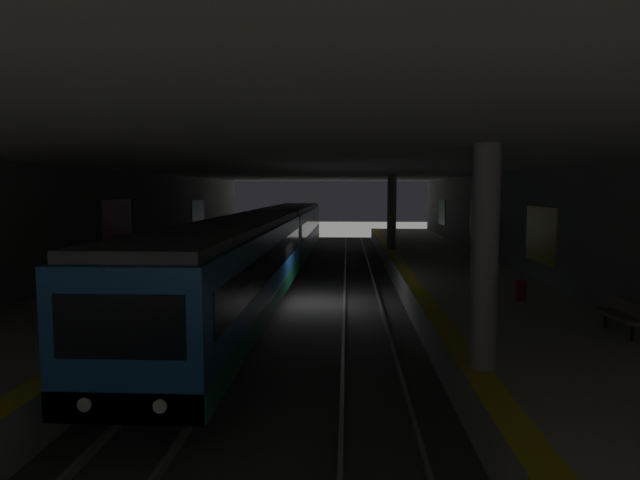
{
  "coord_description": "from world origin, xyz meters",
  "views": [
    {
      "loc": [
        -22.26,
        -1.58,
        4.67
      ],
      "look_at": [
        10.39,
        0.05,
        1.71
      ],
      "focal_mm": 30.63,
      "sensor_mm": 36.0,
      "label": 1
    }
  ],
  "objects_px": {
    "bench_left_mid": "(622,314)",
    "bench_left_far": "(482,251)",
    "pillar_far": "(392,212)",
    "person_waiting_near": "(482,269)",
    "person_walking_mid": "(117,252)",
    "suitcase_rolling": "(521,291)",
    "metro_train": "(273,243)",
    "pillar_near": "(484,257)",
    "bench_right_mid": "(119,261)"
  },
  "relations": [
    {
      "from": "bench_left_mid",
      "to": "bench_left_far",
      "type": "bearing_deg",
      "value": 0.0
    },
    {
      "from": "pillar_far",
      "to": "person_waiting_near",
      "type": "relative_size",
      "value": 2.8
    },
    {
      "from": "pillar_far",
      "to": "person_walking_mid",
      "type": "bearing_deg",
      "value": 131.36
    },
    {
      "from": "bench_left_far",
      "to": "suitcase_rolling",
      "type": "bearing_deg",
      "value": 173.21
    },
    {
      "from": "metro_train",
      "to": "suitcase_rolling",
      "type": "bearing_deg",
      "value": -134.3
    },
    {
      "from": "bench_left_mid",
      "to": "person_waiting_near",
      "type": "xyz_separation_m",
      "value": [
        5.39,
        2.19,
        0.35
      ]
    },
    {
      "from": "pillar_near",
      "to": "bench_right_mid",
      "type": "xyz_separation_m",
      "value": [
        12.49,
        12.88,
        -1.75
      ]
    },
    {
      "from": "person_walking_mid",
      "to": "pillar_far",
      "type": "bearing_deg",
      "value": -48.64
    },
    {
      "from": "person_waiting_near",
      "to": "pillar_far",
      "type": "bearing_deg",
      "value": 7.63
    },
    {
      "from": "metro_train",
      "to": "bench_left_mid",
      "type": "height_order",
      "value": "metro_train"
    },
    {
      "from": "suitcase_rolling",
      "to": "person_walking_mid",
      "type": "bearing_deg",
      "value": 72.74
    },
    {
      "from": "suitcase_rolling",
      "to": "bench_right_mid",
      "type": "bearing_deg",
      "value": 70.95
    },
    {
      "from": "pillar_far",
      "to": "metro_train",
      "type": "xyz_separation_m",
      "value": [
        -6.76,
        6.55,
        -1.3
      ]
    },
    {
      "from": "person_walking_mid",
      "to": "suitcase_rolling",
      "type": "bearing_deg",
      "value": -107.26
    },
    {
      "from": "metro_train",
      "to": "bench_right_mid",
      "type": "relative_size",
      "value": 21.97
    },
    {
      "from": "pillar_near",
      "to": "bench_left_mid",
      "type": "xyz_separation_m",
      "value": [
        2.83,
        -4.18,
        -1.75
      ]
    },
    {
      "from": "bench_right_mid",
      "to": "person_waiting_near",
      "type": "height_order",
      "value": "person_waiting_near"
    },
    {
      "from": "bench_right_mid",
      "to": "suitcase_rolling",
      "type": "xyz_separation_m",
      "value": [
        -5.47,
        -15.85,
        -0.2
      ]
    },
    {
      "from": "pillar_near",
      "to": "pillar_far",
      "type": "distance_m",
      "value": 23.06
    },
    {
      "from": "suitcase_rolling",
      "to": "person_waiting_near",
      "type": "bearing_deg",
      "value": 39.05
    },
    {
      "from": "person_waiting_near",
      "to": "person_walking_mid",
      "type": "distance_m",
      "value": 15.14
    },
    {
      "from": "pillar_near",
      "to": "metro_train",
      "type": "distance_m",
      "value": 17.62
    },
    {
      "from": "bench_right_mid",
      "to": "person_waiting_near",
      "type": "xyz_separation_m",
      "value": [
        -4.27,
        -14.87,
        0.35
      ]
    },
    {
      "from": "person_waiting_near",
      "to": "bench_left_far",
      "type": "bearing_deg",
      "value": -13.66
    },
    {
      "from": "pillar_near",
      "to": "metro_train",
      "type": "height_order",
      "value": "pillar_near"
    },
    {
      "from": "bench_left_far",
      "to": "suitcase_rolling",
      "type": "height_order",
      "value": "suitcase_rolling"
    },
    {
      "from": "suitcase_rolling",
      "to": "pillar_far",
      "type": "bearing_deg",
      "value": 10.47
    },
    {
      "from": "bench_left_mid",
      "to": "metro_train",
      "type": "bearing_deg",
      "value": 38.54
    },
    {
      "from": "pillar_near",
      "to": "bench_left_far",
      "type": "bearing_deg",
      "value": -13.64
    },
    {
      "from": "pillar_far",
      "to": "bench_left_far",
      "type": "relative_size",
      "value": 2.68
    },
    {
      "from": "person_walking_mid",
      "to": "metro_train",
      "type": "bearing_deg",
      "value": -54.31
    },
    {
      "from": "bench_right_mid",
      "to": "person_waiting_near",
      "type": "relative_size",
      "value": 1.05
    },
    {
      "from": "bench_left_far",
      "to": "person_waiting_near",
      "type": "xyz_separation_m",
      "value": [
        -9.03,
        2.19,
        0.35
      ]
    },
    {
      "from": "bench_left_mid",
      "to": "suitcase_rolling",
      "type": "height_order",
      "value": "suitcase_rolling"
    },
    {
      "from": "pillar_near",
      "to": "pillar_far",
      "type": "xyz_separation_m",
      "value": [
        23.06,
        0.0,
        0.0
      ]
    },
    {
      "from": "person_walking_mid",
      "to": "suitcase_rolling",
      "type": "relative_size",
      "value": 1.84
    },
    {
      "from": "bench_left_mid",
      "to": "suitcase_rolling",
      "type": "xyz_separation_m",
      "value": [
        4.19,
        1.22,
        -0.2
      ]
    },
    {
      "from": "bench_left_mid",
      "to": "bench_left_far",
      "type": "relative_size",
      "value": 1.0
    },
    {
      "from": "person_waiting_near",
      "to": "person_walking_mid",
      "type": "bearing_deg",
      "value": 76.0
    },
    {
      "from": "pillar_near",
      "to": "bench_left_far",
      "type": "distance_m",
      "value": 17.84
    },
    {
      "from": "bench_right_mid",
      "to": "person_walking_mid",
      "type": "distance_m",
      "value": 0.77
    },
    {
      "from": "metro_train",
      "to": "bench_left_far",
      "type": "bearing_deg",
      "value": -84.95
    },
    {
      "from": "bench_left_far",
      "to": "person_walking_mid",
      "type": "bearing_deg",
      "value": 107.64
    },
    {
      "from": "bench_right_mid",
      "to": "bench_left_mid",
      "type": "bearing_deg",
      "value": -119.5
    },
    {
      "from": "suitcase_rolling",
      "to": "bench_left_far",
      "type": "bearing_deg",
      "value": -6.79
    },
    {
      "from": "metro_train",
      "to": "person_walking_mid",
      "type": "bearing_deg",
      "value": 125.69
    },
    {
      "from": "pillar_near",
      "to": "bench_left_far",
      "type": "height_order",
      "value": "pillar_near"
    },
    {
      "from": "metro_train",
      "to": "pillar_near",
      "type": "bearing_deg",
      "value": -158.11
    },
    {
      "from": "pillar_near",
      "to": "person_waiting_near",
      "type": "xyz_separation_m",
      "value": [
        8.22,
        -1.99,
        -1.4
      ]
    },
    {
      "from": "pillar_far",
      "to": "bench_left_mid",
      "type": "bearing_deg",
      "value": -168.32
    }
  ]
}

